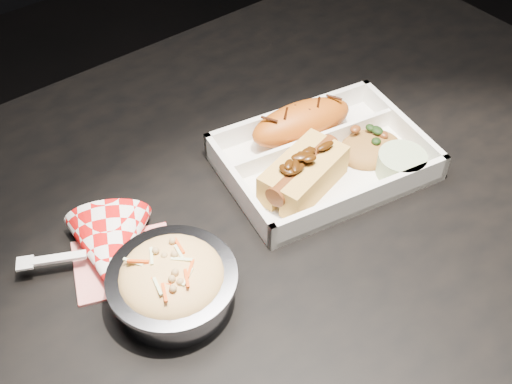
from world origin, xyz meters
The scene contains 8 objects.
dining_table centered at (0.00, 0.00, 0.66)m, with size 1.20×0.80×0.75m.
food_tray centered at (0.12, 0.02, 0.76)m, with size 0.28×0.22×0.04m.
fried_pastry centered at (0.13, 0.08, 0.78)m, with size 0.14×0.06×0.05m, color #B95312.
hotdog centered at (0.07, 0.00, 0.78)m, with size 0.12×0.08×0.06m.
fried_rice_mound centered at (0.19, 0.00, 0.77)m, with size 0.09×0.07×0.03m, color #A16A2E.
cupcake_liner centered at (0.19, -0.05, 0.77)m, with size 0.06×0.06×0.03m, color #A4BB8D.
foil_coleslaw_cup centered at (-0.14, -0.04, 0.78)m, with size 0.13×0.13×0.07m.
napkin_fork centered at (-0.16, 0.05, 0.77)m, with size 0.17×0.14×0.10m.
Camera 1 is at (-0.31, -0.40, 1.32)m, focal length 45.00 mm.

